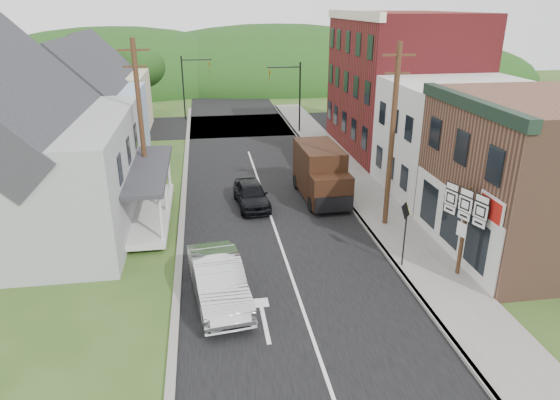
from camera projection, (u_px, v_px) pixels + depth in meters
name	position (u px, v px, depth m)	size (l,w,h in m)	color
ground	(288.00, 267.00, 21.46)	(120.00, 120.00, 0.00)	#2D4719
road	(261.00, 188.00, 30.65)	(9.00, 90.00, 0.02)	black
cross_road	(239.00, 125.00, 46.27)	(60.00, 9.00, 0.02)	black
sidewalk_right	(363.00, 193.00, 29.62)	(2.80, 55.00, 0.15)	slate
curb_right	(341.00, 194.00, 29.43)	(0.20, 55.00, 0.15)	slate
curb_left	(183.00, 203.00, 28.12)	(0.30, 55.00, 0.12)	slate
storefront_tan	(543.00, 177.00, 21.77)	(8.00, 8.00, 7.00)	brown
storefront_white	(459.00, 139.00, 28.76)	(8.00, 7.00, 6.50)	silver
storefront_red	(400.00, 84.00, 36.84)	(8.00, 12.00, 10.00)	maroon
house_gray	(19.00, 146.00, 23.71)	(10.20, 12.24, 8.35)	#9FA1A4
house_blue	(89.00, 111.00, 34.16)	(7.14, 8.16, 7.28)	#8799B8
house_cream	(104.00, 90.00, 42.35)	(7.14, 8.16, 7.28)	#BEB493
utility_pole_right	(392.00, 136.00, 23.75)	(1.60, 0.26, 9.00)	#472D19
utility_pole_left	(141.00, 124.00, 26.17)	(1.60, 0.26, 9.00)	#472D19
traffic_signal_right	(292.00, 89.00, 42.28)	(2.87, 0.20, 6.00)	black
traffic_signal_left	(190.00, 80.00, 47.49)	(2.87, 0.20, 6.00)	black
tree_left_d	(140.00, 67.00, 47.79)	(4.80, 4.80, 6.94)	#382616
forested_ridge	(224.00, 82.00, 72.00)	(90.00, 30.00, 16.00)	#19340F
silver_sedan	(219.00, 281.00, 18.75)	(1.80, 5.16, 1.70)	silver
dark_sedan	(251.00, 195.00, 27.59)	(1.66, 4.12, 1.40)	black
delivery_van	(321.00, 173.00, 28.42)	(2.40, 5.48, 3.03)	black
route_sign_cluster	(464.00, 219.00, 19.73)	(0.75, 2.09, 3.80)	#472D19
warning_sign	(405.00, 225.00, 20.64)	(0.13, 0.81, 2.92)	black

